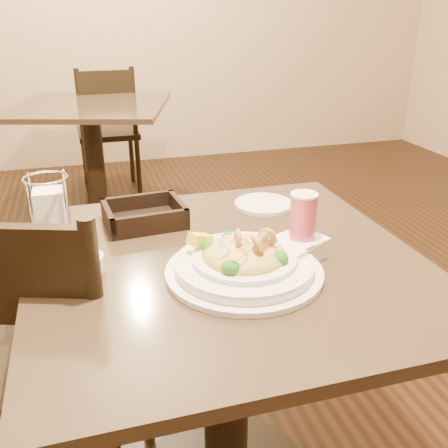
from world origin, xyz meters
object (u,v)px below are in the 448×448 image
object	(u,v)px
main_table	(226,343)
pasta_bowl	(244,262)
side_plate	(264,204)
drink_glass	(303,216)
background_table	(93,143)
napkin_caddy	(51,214)
bread_basket	(144,217)
dining_chair_far	(108,128)
butter_ramekin	(85,264)
dining_chair_near	(49,356)

from	to	relation	value
main_table	pasta_bowl	distance (m)	0.28
pasta_bowl	side_plate	xyz separation A→B (m)	(0.19, 0.37, -0.03)
pasta_bowl	drink_glass	bearing A→B (deg)	34.44
background_table	napkin_caddy	xyz separation A→B (m)	(-0.16, -1.96, 0.31)
bread_basket	napkin_caddy	size ratio (longest dim) A/B	1.29
bread_basket	side_plate	distance (m)	0.36
main_table	dining_chair_far	distance (m)	2.67
bread_basket	dining_chair_far	bearing A→B (deg)	88.64
main_table	napkin_caddy	world-z (taller)	napkin_caddy
pasta_bowl	bread_basket	size ratio (longest dim) A/B	1.73
drink_glass	butter_ramekin	xyz separation A→B (m)	(-0.53, -0.03, -0.04)
dining_chair_near	dining_chair_far	size ratio (longest dim) A/B	1.00
dining_chair_near	drink_glass	xyz separation A→B (m)	(0.65, -0.05, 0.32)
napkin_caddy	side_plate	distance (m)	0.60
bread_basket	side_plate	xyz separation A→B (m)	(0.36, 0.03, -0.02)
napkin_caddy	side_plate	bearing A→B (deg)	7.48
drink_glass	main_table	bearing A→B (deg)	-165.66
main_table	pasta_bowl	xyz separation A→B (m)	(0.02, -0.08, 0.27)
dining_chair_near	pasta_bowl	distance (m)	0.57
bread_basket	napkin_caddy	xyz separation A→B (m)	(-0.23, -0.04, 0.05)
background_table	pasta_bowl	world-z (taller)	pasta_bowl
dining_chair_far	pasta_bowl	distance (m)	2.77
butter_ramekin	main_table	bearing A→B (deg)	-5.37
dining_chair_far	pasta_bowl	size ratio (longest dim) A/B	2.46
side_plate	pasta_bowl	bearing A→B (deg)	-116.37
background_table	bread_basket	world-z (taller)	bread_basket
main_table	bread_basket	bearing A→B (deg)	120.63
background_table	pasta_bowl	bearing A→B (deg)	-83.92
pasta_bowl	butter_ramekin	bearing A→B (deg)	161.44
dining_chair_near	bread_basket	bearing A→B (deg)	-131.55
main_table	bread_basket	size ratio (longest dim) A/B	4.11
drink_glass	butter_ramekin	size ratio (longest dim) A/B	1.66
pasta_bowl	bread_basket	bearing A→B (deg)	116.41
main_table	bread_basket	world-z (taller)	bread_basket
dining_chair_far	bread_basket	size ratio (longest dim) A/B	4.24
background_table	dining_chair_near	size ratio (longest dim) A/B	1.20
main_table	butter_ramekin	distance (m)	0.41
background_table	dining_chair_near	world-z (taller)	dining_chair_near
drink_glass	side_plate	size ratio (longest dim) A/B	0.81
side_plate	background_table	bearing A→B (deg)	102.75
drink_glass	pasta_bowl	bearing A→B (deg)	-145.56
pasta_bowl	napkin_caddy	size ratio (longest dim) A/B	2.22
pasta_bowl	butter_ramekin	xyz separation A→B (m)	(-0.33, 0.11, -0.01)
background_table	dining_chair_far	world-z (taller)	dining_chair_far
dining_chair_far	butter_ramekin	world-z (taller)	dining_chair_far
dining_chair_far	side_plate	distance (m)	2.41
drink_glass	background_table	bearing A→B (deg)	101.73
background_table	main_table	bearing A→B (deg)	-84.10
dining_chair_near	drink_glass	distance (m)	0.72
dining_chair_far	side_plate	size ratio (longest dim) A/B	5.43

